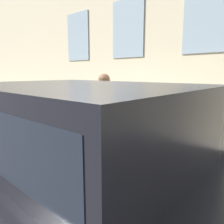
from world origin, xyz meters
TOP-DOWN VIEW (x-y plane):
  - ground_plane at (0.00, 0.00)m, footprint 80.00×80.00m
  - sidewalk at (1.48, 0.00)m, footprint 2.96×60.00m
  - fire_hydrant at (0.53, -0.50)m, footprint 0.28×0.41m
  - person at (0.73, 0.14)m, footprint 0.39×0.26m
  - parked_car_charcoal_near at (-1.32, -1.42)m, footprint 2.09×5.25m

SIDE VIEW (x-z plane):
  - ground_plane at x=0.00m, z-range 0.00..0.00m
  - sidewalk at x=1.48m, z-range 0.00..0.17m
  - fire_hydrant at x=0.53m, z-range 0.18..0.85m
  - parked_car_charcoal_near at x=-1.32m, z-range 0.10..1.78m
  - person at x=0.73m, z-range 0.34..1.94m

